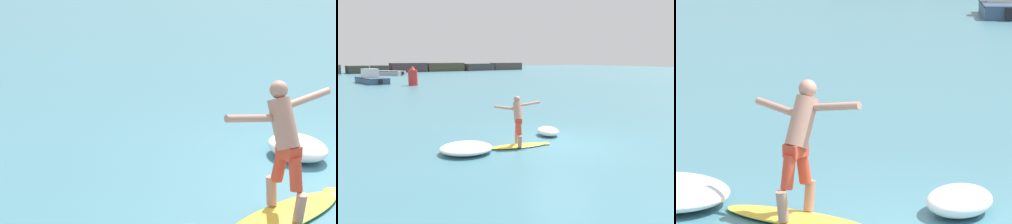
% 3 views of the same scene
% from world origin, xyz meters
% --- Properties ---
extents(surfboard, '(2.22, 1.07, 0.21)m').
position_xyz_m(surfboard, '(-1.46, 0.41, 0.04)').
color(surfboard, yellow).
rests_on(surfboard, ground).
extents(surfer, '(1.49, 0.91, 1.65)m').
position_xyz_m(surfer, '(-1.46, 0.51, 1.04)').
color(surfer, tan).
rests_on(surfer, surfboard).
extents(fishing_boat_near_jetty, '(2.87, 7.38, 2.62)m').
position_xyz_m(fishing_boat_near_jetty, '(0.38, 33.37, 0.53)').
color(fishing_boat_near_jetty, '#384E6A').
rests_on(fishing_boat_near_jetty, ground).
extents(wave_foam_at_tail, '(1.06, 1.22, 0.35)m').
position_xyz_m(wave_foam_at_tail, '(0.43, 1.12, 0.17)').
color(wave_foam_at_tail, white).
rests_on(wave_foam_at_tail, ground).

